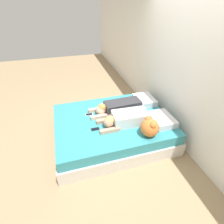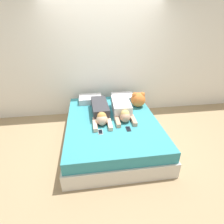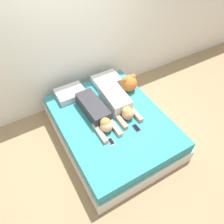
{
  "view_description": "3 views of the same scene",
  "coord_description": "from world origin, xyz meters",
  "px_view_note": "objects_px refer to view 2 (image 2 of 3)",
  "views": [
    {
      "loc": [
        2.59,
        -0.77,
        2.45
      ],
      "look_at": [
        0.0,
        0.0,
        0.62
      ],
      "focal_mm": 28.0,
      "sensor_mm": 36.0,
      "label": 1
    },
    {
      "loc": [
        -0.4,
        -2.79,
        2.13
      ],
      "look_at": [
        0.0,
        0.0,
        0.62
      ],
      "focal_mm": 28.0,
      "sensor_mm": 36.0,
      "label": 2
    },
    {
      "loc": [
        -1.2,
        -2.05,
        3.18
      ],
      "look_at": [
        0.0,
        0.0,
        0.62
      ],
      "focal_mm": 35.0,
      "sensor_mm": 36.0,
      "label": 3
    }
  ],
  "objects_px": {
    "pillow_head_left": "(90,99)",
    "plush_toy": "(138,99)",
    "pillow_head_right": "(123,97)",
    "person_right": "(122,109)",
    "person_left": "(100,111)",
    "cell_phone_left": "(100,132)",
    "bed": "(112,130)",
    "cell_phone_right": "(128,129)"
  },
  "relations": [
    {
      "from": "pillow_head_right",
      "to": "person_right",
      "type": "distance_m",
      "value": 0.68
    },
    {
      "from": "person_right",
      "to": "cell_phone_left",
      "type": "xyz_separation_m",
      "value": [
        -0.47,
        -0.58,
        -0.1
      ]
    },
    {
      "from": "person_left",
      "to": "cell_phone_left",
      "type": "distance_m",
      "value": 0.57
    },
    {
      "from": "pillow_head_left",
      "to": "cell_phone_right",
      "type": "xyz_separation_m",
      "value": [
        0.6,
        -1.22,
        -0.06
      ]
    },
    {
      "from": "pillow_head_left",
      "to": "cell_phone_right",
      "type": "distance_m",
      "value": 1.36
    },
    {
      "from": "person_right",
      "to": "plush_toy",
      "type": "relative_size",
      "value": 2.86
    },
    {
      "from": "pillow_head_right",
      "to": "plush_toy",
      "type": "xyz_separation_m",
      "value": [
        0.25,
        -0.38,
        0.1
      ]
    },
    {
      "from": "person_left",
      "to": "cell_phone_right",
      "type": "bearing_deg",
      "value": -51.36
    },
    {
      "from": "pillow_head_left",
      "to": "cell_phone_left",
      "type": "xyz_separation_m",
      "value": [
        0.12,
        -1.25,
        -0.06
      ]
    },
    {
      "from": "bed",
      "to": "cell_phone_right",
      "type": "height_order",
      "value": "cell_phone_right"
    },
    {
      "from": "cell_phone_left",
      "to": "plush_toy",
      "type": "height_order",
      "value": "plush_toy"
    },
    {
      "from": "cell_phone_right",
      "to": "plush_toy",
      "type": "height_order",
      "value": "plush_toy"
    },
    {
      "from": "person_right",
      "to": "pillow_head_right",
      "type": "bearing_deg",
      "value": 77.32
    },
    {
      "from": "pillow_head_right",
      "to": "cell_phone_left",
      "type": "xyz_separation_m",
      "value": [
        -0.62,
        -1.25,
        -0.06
      ]
    },
    {
      "from": "pillow_head_left",
      "to": "person_right",
      "type": "bearing_deg",
      "value": -48.15
    },
    {
      "from": "person_left",
      "to": "plush_toy",
      "type": "xyz_separation_m",
      "value": [
        0.82,
        0.3,
        0.06
      ]
    },
    {
      "from": "bed",
      "to": "pillow_head_right",
      "type": "relative_size",
      "value": 4.4
    },
    {
      "from": "pillow_head_left",
      "to": "person_right",
      "type": "xyz_separation_m",
      "value": [
        0.59,
        -0.66,
        0.05
      ]
    },
    {
      "from": "bed",
      "to": "person_right",
      "type": "bearing_deg",
      "value": 39.39
    },
    {
      "from": "plush_toy",
      "to": "person_left",
      "type": "bearing_deg",
      "value": -159.84
    },
    {
      "from": "cell_phone_left",
      "to": "pillow_head_left",
      "type": "bearing_deg",
      "value": 95.55
    },
    {
      "from": "cell_phone_left",
      "to": "plush_toy",
      "type": "bearing_deg",
      "value": 44.58
    },
    {
      "from": "bed",
      "to": "person_left",
      "type": "xyz_separation_m",
      "value": [
        -0.2,
        0.16,
        0.34
      ]
    },
    {
      "from": "pillow_head_left",
      "to": "pillow_head_right",
      "type": "bearing_deg",
      "value": 0.0
    },
    {
      "from": "pillow_head_right",
      "to": "cell_phone_left",
      "type": "bearing_deg",
      "value": -116.57
    },
    {
      "from": "bed",
      "to": "cell_phone_left",
      "type": "distance_m",
      "value": 0.53
    },
    {
      "from": "pillow_head_left",
      "to": "plush_toy",
      "type": "relative_size",
      "value": 1.55
    },
    {
      "from": "pillow_head_right",
      "to": "cell_phone_right",
      "type": "bearing_deg",
      "value": -96.77
    },
    {
      "from": "person_left",
      "to": "person_right",
      "type": "height_order",
      "value": "person_left"
    },
    {
      "from": "cell_phone_right",
      "to": "plush_toy",
      "type": "bearing_deg",
      "value": 64.67
    },
    {
      "from": "bed",
      "to": "cell_phone_left",
      "type": "bearing_deg",
      "value": -122.17
    },
    {
      "from": "pillow_head_left",
      "to": "person_left",
      "type": "height_order",
      "value": "person_left"
    },
    {
      "from": "person_right",
      "to": "cell_phone_left",
      "type": "height_order",
      "value": "person_right"
    },
    {
      "from": "pillow_head_left",
      "to": "person_left",
      "type": "distance_m",
      "value": 0.71
    },
    {
      "from": "person_left",
      "to": "pillow_head_left",
      "type": "bearing_deg",
      "value": 103.97
    },
    {
      "from": "bed",
      "to": "person_right",
      "type": "distance_m",
      "value": 0.45
    },
    {
      "from": "pillow_head_left",
      "to": "person_right",
      "type": "relative_size",
      "value": 0.54
    },
    {
      "from": "cell_phone_right",
      "to": "pillow_head_right",
      "type": "bearing_deg",
      "value": 83.23
    },
    {
      "from": "person_left",
      "to": "cell_phone_right",
      "type": "height_order",
      "value": "person_left"
    },
    {
      "from": "bed",
      "to": "pillow_head_left",
      "type": "relative_size",
      "value": 4.4
    },
    {
      "from": "pillow_head_left",
      "to": "person_right",
      "type": "height_order",
      "value": "person_right"
    },
    {
      "from": "person_left",
      "to": "cell_phone_left",
      "type": "xyz_separation_m",
      "value": [
        -0.05,
        -0.56,
        -0.1
      ]
    }
  ]
}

